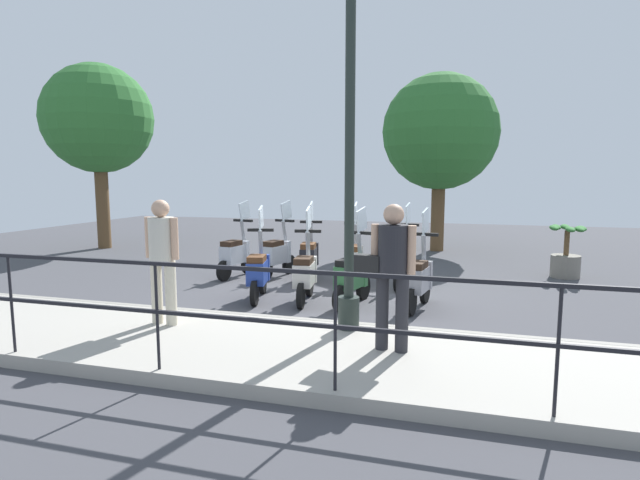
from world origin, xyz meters
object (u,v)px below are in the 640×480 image
object	(u,v)px
scooter_near_1	(352,275)
scooter_far_2	(309,256)
scooter_far_3	(277,254)
lamp_post_near	(350,163)
tree_distant	(440,133)
scooter_near_0	(419,278)
scooter_far_1	(354,259)
pedestrian_with_bag	(391,266)
tree_large	(98,120)
potted_palm	(566,255)
scooter_near_2	(305,273)
pedestrian_distant	(162,252)
scooter_near_3	(258,271)
scooter_far_0	(403,261)
scooter_far_4	(236,254)

from	to	relation	value
scooter_near_1	scooter_far_2	distance (m)	2.01
scooter_near_1	scooter_far_3	distance (m)	2.59
lamp_post_near	tree_distant	bearing A→B (deg)	-4.84
scooter_near_0	scooter_far_1	xyz separation A→B (m)	(1.50, 1.33, 0.00)
scooter_near_0	scooter_near_1	size ratio (longest dim) A/B	1.00
pedestrian_with_bag	tree_large	distance (m)	11.50
tree_large	scooter_near_0	size ratio (longest dim) A/B	3.31
potted_palm	scooter_near_1	distance (m)	4.97
scooter_near_2	tree_large	bearing A→B (deg)	51.77
pedestrian_distant	tree_distant	xyz separation A→B (m)	(8.52, -2.99, 2.11)
scooter_near_2	scooter_far_2	size ratio (longest dim) A/B	1.00
scooter_near_1	scooter_far_1	distance (m)	1.58
lamp_post_near	scooter_near_3	world-z (taller)	lamp_post_near
scooter_far_1	scooter_near_3	bearing A→B (deg)	135.84
pedestrian_distant	scooter_near_2	bearing A→B (deg)	155.72
pedestrian_with_bag	scooter_near_1	xyz separation A→B (m)	(2.30, 0.91, -0.60)
tree_large	scooter_near_3	size ratio (longest dim) A/B	3.31
scooter_near_2	scooter_near_3	bearing A→B (deg)	85.63
tree_distant	scooter_far_0	distance (m)	5.56
tree_large	scooter_far_2	world-z (taller)	tree_large
pedestrian_distant	scooter_far_4	world-z (taller)	pedestrian_distant
scooter_near_0	scooter_far_2	world-z (taller)	same
scooter_near_0	scooter_far_4	bearing A→B (deg)	78.51
tree_large	tree_distant	size ratio (longest dim) A/B	1.07
tree_distant	scooter_far_3	xyz separation A→B (m)	(-4.65, 2.91, -2.71)
potted_palm	scooter_far_3	size ratio (longest dim) A/B	0.69
tree_distant	scooter_far_2	xyz separation A→B (m)	(-4.77, 2.20, -2.71)
lamp_post_near	scooter_far_4	xyz separation A→B (m)	(3.19, 3.04, -1.70)
tree_distant	scooter_far_4	bearing A→B (deg)	142.56
pedestrian_distant	scooter_near_1	world-z (taller)	pedestrian_distant
pedestrian_with_bag	scooter_far_3	distance (m)	4.97
pedestrian_with_bag	scooter_near_3	xyz separation A→B (m)	(2.25, 2.48, -0.60)
pedestrian_with_bag	tree_large	bearing A→B (deg)	62.49
pedestrian_distant	scooter_near_3	world-z (taller)	pedestrian_distant
scooter_far_2	scooter_far_4	distance (m)	1.53
tree_large	tree_distant	world-z (taller)	tree_large
scooter_near_3	tree_distant	bearing A→B (deg)	-34.97
scooter_far_0	scooter_far_1	world-z (taller)	same
tree_distant	potted_palm	world-z (taller)	tree_distant
scooter_far_2	scooter_near_1	bearing A→B (deg)	-152.85
scooter_far_0	scooter_far_1	size ratio (longest dim) A/B	1.00
tree_distant	potted_palm	size ratio (longest dim) A/B	4.48
scooter_far_0	scooter_near_3	bearing A→B (deg)	132.40
scooter_near_0	scooter_near_2	size ratio (longest dim) A/B	1.00
scooter_far_2	scooter_far_4	xyz separation A→B (m)	(-0.09, 1.52, 0.00)
scooter_near_2	scooter_far_0	size ratio (longest dim) A/B	1.00
scooter_near_0	scooter_far_0	xyz separation A→B (m)	(1.49, 0.40, 0.00)
lamp_post_near	scooter_near_3	bearing A→B (deg)	49.47
potted_palm	scooter_far_2	size ratio (longest dim) A/B	0.69
pedestrian_with_bag	scooter_far_2	distance (m)	4.49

